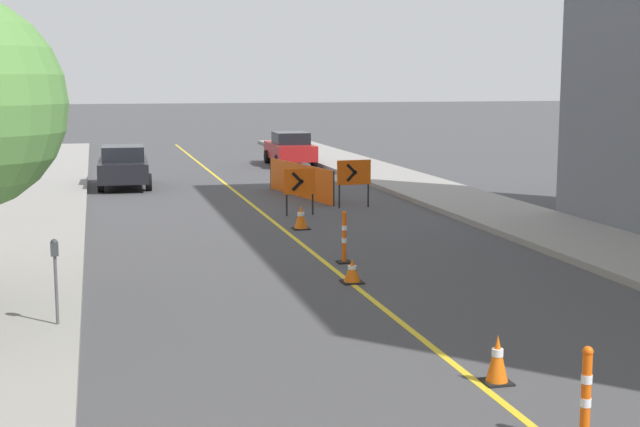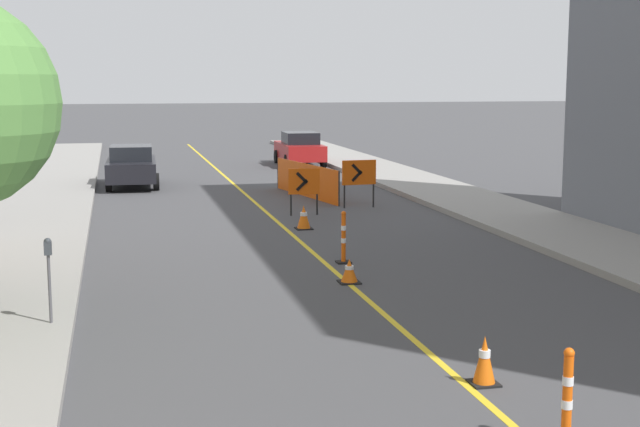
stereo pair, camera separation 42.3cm
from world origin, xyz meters
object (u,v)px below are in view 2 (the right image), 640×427
object	(u,v)px
parking_meter_near_curb	(49,263)
delineator_post_front	(567,404)
arrow_barricade_primary	(304,183)
parked_car_curb_near	(131,166)
traffic_cone_second	(484,360)
parked_car_curb_mid	(300,149)
arrow_barricade_secondary	(359,174)
delineator_post_rear	(344,241)
traffic_cone_third	(349,271)
traffic_cone_fourth	(304,217)

from	to	relation	value
parking_meter_near_curb	delineator_post_front	bearing A→B (deg)	-45.38
arrow_barricade_primary	parked_car_curb_near	distance (m)	9.77
traffic_cone_second	arrow_barricade_primary	distance (m)	15.31
delineator_post_front	parked_car_curb_mid	world-z (taller)	parked_car_curb_mid
arrow_barricade_secondary	parked_car_curb_near	size ratio (longest dim) A/B	0.35
delineator_post_front	delineator_post_rear	size ratio (longest dim) A/B	0.97
arrow_barricade_primary	parking_meter_near_curb	world-z (taller)	parking_meter_near_curb
parked_car_curb_mid	parking_meter_near_curb	size ratio (longest dim) A/B	3.11
delineator_post_rear	traffic_cone_third	bearing A→B (deg)	-101.08
parked_car_curb_mid	parking_meter_near_curb	world-z (taller)	parked_car_curb_mid
arrow_barricade_primary	parking_meter_near_curb	size ratio (longest dim) A/B	1.02
delineator_post_front	arrow_barricade_primary	world-z (taller)	arrow_barricade_primary
traffic_cone_fourth	arrow_barricade_primary	xyz separation A→B (m)	(0.53, 2.45, 0.65)
delineator_post_front	arrow_barricade_primary	size ratio (longest dim) A/B	0.80
parked_car_curb_mid	traffic_cone_third	bearing A→B (deg)	-98.08
traffic_cone_third	delineator_post_front	size ratio (longest dim) A/B	0.43
parked_car_curb_mid	parking_meter_near_curb	bearing A→B (deg)	-108.54
delineator_post_front	parked_car_curb_mid	xyz separation A→B (m)	(3.75, 32.76, 0.31)
traffic_cone_third	parking_meter_near_curb	distance (m)	6.17
traffic_cone_third	delineator_post_rear	size ratio (longest dim) A/B	0.42
traffic_cone_second	traffic_cone_third	xyz separation A→B (m)	(-0.22, 6.25, -0.09)
delineator_post_rear	arrow_barricade_secondary	xyz separation A→B (m)	(2.65, 8.26, 0.57)
parked_car_curb_near	traffic_cone_second	bearing A→B (deg)	-78.09
arrow_barricade_secondary	parked_car_curb_near	xyz separation A→B (m)	(-6.96, 7.27, -0.27)
arrow_barricade_primary	arrow_barricade_secondary	xyz separation A→B (m)	(2.04, 1.16, 0.10)
traffic_cone_second	delineator_post_front	bearing A→B (deg)	-88.12
traffic_cone_third	arrow_barricade_secondary	world-z (taller)	arrow_barricade_secondary
traffic_cone_third	delineator_post_rear	distance (m)	1.98
parked_car_curb_near	traffic_cone_third	bearing A→B (deg)	-75.33
traffic_cone_third	arrow_barricade_secondary	bearing A→B (deg)	73.48
delineator_post_rear	parking_meter_near_curb	world-z (taller)	parking_meter_near_curb
traffic_cone_fourth	parked_car_curb_near	size ratio (longest dim) A/B	0.15
arrow_barricade_secondary	parked_car_curb_mid	bearing A→B (deg)	81.06
traffic_cone_second	delineator_post_front	distance (m)	2.12
delineator_post_front	arrow_barricade_secondary	bearing A→B (deg)	81.62
traffic_cone_second	parked_car_curb_near	distance (m)	24.08
arrow_barricade_secondary	parked_car_curb_mid	size ratio (longest dim) A/B	0.35
delineator_post_front	traffic_cone_fourth	bearing A→B (deg)	89.36
traffic_cone_third	arrow_barricade_primary	size ratio (longest dim) A/B	0.34
parked_car_curb_near	parked_car_curb_mid	distance (m)	10.56
parked_car_curb_mid	traffic_cone_second	bearing A→B (deg)	-95.78
traffic_cone_fourth	parked_car_curb_near	distance (m)	11.74
parked_car_curb_mid	delineator_post_front	bearing A→B (deg)	-95.21
traffic_cone_fourth	delineator_post_front	size ratio (longest dim) A/B	0.57
arrow_barricade_primary	parked_car_curb_near	size ratio (longest dim) A/B	0.33
delineator_post_rear	arrow_barricade_primary	xyz separation A→B (m)	(0.60, 7.10, 0.47)
traffic_cone_fourth	arrow_barricade_secondary	bearing A→B (deg)	54.58
traffic_cone_second	parking_meter_near_curb	distance (m)	7.07
arrow_barricade_secondary	parking_meter_near_curb	xyz separation A→B (m)	(-8.65, -12.56, 0.08)
arrow_barricade_primary	delineator_post_front	bearing A→B (deg)	-87.09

